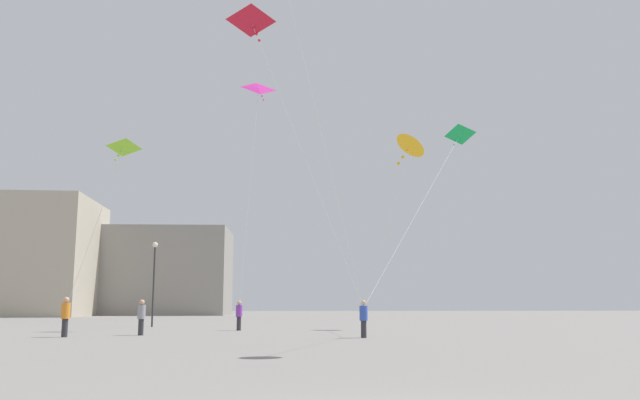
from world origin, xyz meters
TOP-DOWN VIEW (x-y plane):
  - person_in_orange at (-10.96, 23.12)m, footprint 0.39×0.39m
  - person_in_grey at (-7.84, 24.64)m, footprint 0.37×0.37m
  - person_in_blue at (2.52, 21.42)m, footprint 0.36×0.36m
  - person_in_purple at (-3.40, 30.30)m, footprint 0.37×0.37m
  - kite_amber_diamond at (2.68, 11.86)m, footprint 1.16×10.28m
  - kite_crimson_delta at (-2.39, 15.27)m, footprint 5.72×6.59m
  - kite_emerald_delta at (10.37, 32.02)m, footprint 8.81×11.49m
  - kite_lime_delta at (-8.26, 20.90)m, footprint 3.41×2.74m
  - kite_magenta_delta at (-2.50, 31.30)m, footprint 1.81×1.61m
  - building_centre_hall at (-19.00, 89.54)m, footprint 23.27×14.68m
  - lamppost_east at (-9.40, 36.76)m, footprint 0.36×0.36m

SIDE VIEW (x-z plane):
  - person_in_blue at x=2.52m, z-range 0.08..1.74m
  - person_in_purple at x=-3.40m, z-range 0.08..1.77m
  - person_in_grey at x=-7.84m, z-range 0.08..1.79m
  - person_in_orange at x=-10.96m, z-range 0.09..1.90m
  - lamppost_east at x=-9.40m, z-range 0.90..6.54m
  - building_centre_hall at x=-19.00m, z-range 0.00..12.36m
  - kite_amber_diamond at x=2.68m, z-range 3.62..9.14m
  - kite_lime_delta at x=-8.26m, z-range 4.55..11.87m
  - kite_crimson_delta at x=-2.39m, z-range 6.15..17.13m
  - kite_emerald_delta at x=10.37m, z-range 6.33..17.85m
  - kite_magenta_delta at x=-2.50m, z-range 7.63..21.55m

